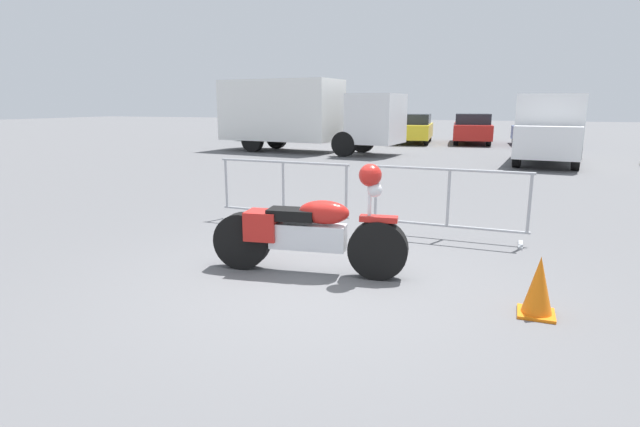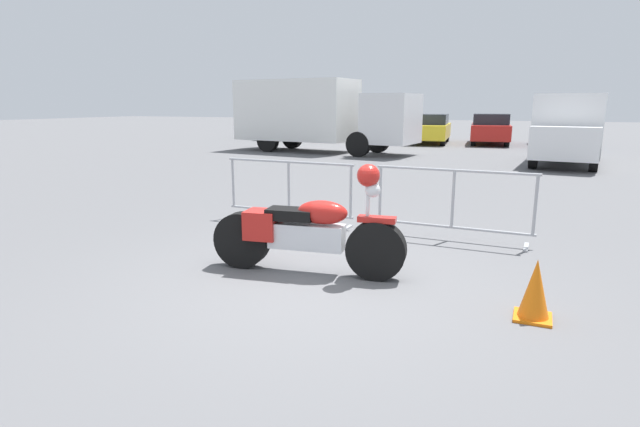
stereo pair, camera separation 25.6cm
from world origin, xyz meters
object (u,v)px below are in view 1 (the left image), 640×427
parked_car_blue (533,132)px  parked_car_yellow (413,128)px  crowd_barrier_far (448,203)px  pedestrian (522,134)px  delivery_van (550,126)px  traffic_cone (539,287)px  crowd_barrier_near (283,191)px  motorcycle (308,232)px  parked_car_green (268,126)px  parked_car_white (362,128)px  box_truck (300,113)px  parked_car_red (472,128)px  parked_car_tan (315,127)px

parked_car_blue → parked_car_yellow: bearing=86.0°
crowd_barrier_far → pedestrian: bearing=85.0°
delivery_van → traffic_cone: (-0.78, -13.99, -0.95)m
crowd_barrier_far → pedestrian: pedestrian is taller
traffic_cone → crowd_barrier_far: bearing=114.8°
crowd_barrier_near → crowd_barrier_far: 2.71m
crowd_barrier_far → parked_car_blue: size_ratio=0.57×
crowd_barrier_far → delivery_van: (1.95, 11.45, 0.69)m
motorcycle → parked_car_blue: 21.26m
parked_car_green → parked_car_white: size_ratio=1.02×
delivery_van → pedestrian: bearing=-139.7°
crowd_barrier_near → parked_car_green: parked_car_green is taller
crowd_barrier_near → parked_car_green: bearing=117.7°
parked_car_green → parked_car_yellow: (8.60, -0.36, 0.01)m
box_truck → pedestrian: 8.77m
parked_car_white → pedestrian: 10.29m
box_truck → parked_car_red: box_truck is taller
box_truck → parked_car_green: 8.69m
crowd_barrier_near → parked_car_tan: bearing=110.3°
parked_car_green → traffic_cone: bearing=-153.2°
crowd_barrier_near → crowd_barrier_far: bearing=0.0°
parked_car_yellow → traffic_cone: 21.84m
box_truck → crowd_barrier_near: bearing=-62.2°
parked_car_yellow → parked_car_blue: parked_car_yellow is taller
box_truck → delivery_van: 9.59m
box_truck → parked_car_tan: (-2.20, 7.21, -0.92)m
parked_car_green → traffic_cone: 25.62m
delivery_van → pedestrian: 1.48m
parked_car_blue → pedestrian: pedestrian is taller
crowd_barrier_far → parked_car_yellow: size_ratio=0.52×
parked_car_yellow → traffic_cone: size_ratio=7.69×
box_truck → traffic_cone: box_truck is taller
delivery_van → parked_car_white: bearing=-126.1°
parked_car_yellow → parked_car_blue: size_ratio=1.10×
crowd_barrier_near → parked_car_yellow: (-1.37, 18.65, 0.20)m
parked_car_white → parked_car_green: bearing=84.3°
delivery_van → box_truck: bearing=-89.0°
parked_car_green → traffic_cone: size_ratio=7.56×
parked_car_green → parked_car_blue: 14.34m
motorcycle → traffic_cone: motorcycle is taller
parked_car_blue → motorcycle: bearing=165.9°
traffic_cone → parked_car_white: bearing=110.6°
motorcycle → parked_car_blue: bearing=74.0°
box_truck → motorcycle: bearing=-60.6°
crowd_barrier_far → parked_car_red: bearing=93.6°
parked_car_yellow → parked_car_white: bearing=76.4°
parked_car_green → motorcycle: bearing=-157.9°
crowd_barrier_far → traffic_cone: (1.17, -2.54, -0.27)m
parked_car_tan → parked_car_red: parked_car_red is taller
box_truck → parked_car_yellow: size_ratio=1.74×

